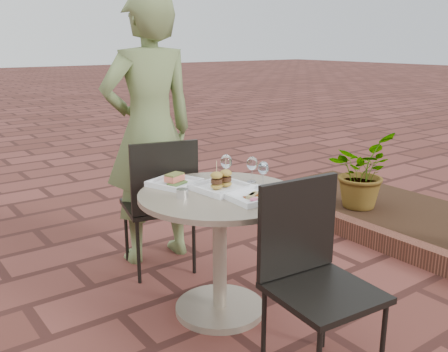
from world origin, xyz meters
TOP-DOWN VIEW (x-y plane):
  - ground at (0.00, 0.00)m, footprint 60.00×60.00m
  - cafe_table at (0.08, 0.10)m, footprint 0.90×0.90m
  - chair_far at (0.07, 0.75)m, footprint 0.53×0.53m
  - chair_near at (0.10, -0.58)m, footprint 0.48×0.48m
  - diner at (0.15, 1.03)m, footprint 0.71×0.49m
  - plate_salmon at (-0.05, 0.38)m, footprint 0.32×0.32m
  - plate_sliders at (0.11, 0.14)m, footprint 0.30×0.30m
  - plate_tuna at (0.15, -0.09)m, footprint 0.26×0.26m
  - wine_glass_right at (0.35, 0.06)m, footprint 0.06×0.06m
  - wine_glass_mid at (0.25, 0.27)m, footprint 0.07×0.07m
  - wine_glass_far at (0.35, 0.16)m, footprint 0.07×0.07m
  - steel_ramekin at (-0.14, 0.15)m, footprint 0.08×0.08m
  - cutlery_set at (0.38, -0.06)m, footprint 0.12×0.23m
  - planter_curb at (1.60, 0.30)m, footprint 0.12×3.00m
  - mulch_bed at (2.30, 0.30)m, footprint 1.30×3.00m
  - potted_plant_a at (2.14, 0.77)m, footprint 0.77×0.73m

SIDE VIEW (x-z plane):
  - ground at x=0.00m, z-range 0.00..0.00m
  - mulch_bed at x=2.30m, z-range 0.00..0.06m
  - planter_curb at x=1.60m, z-range 0.00..0.15m
  - potted_plant_a at x=2.14m, z-range 0.06..0.74m
  - cafe_table at x=0.08m, z-range 0.12..0.85m
  - chair_far at x=0.07m, z-range 0.08..1.01m
  - chair_near at x=0.10m, z-range 0.08..1.01m
  - cutlery_set at x=0.38m, z-range 0.73..0.73m
  - plate_tuna at x=0.15m, z-range 0.73..0.76m
  - plate_salmon at x=-0.05m, z-range 0.72..0.78m
  - steel_ramekin at x=-0.14m, z-range 0.73..0.78m
  - plate_sliders at x=0.11m, z-range 0.68..0.85m
  - wine_glass_right at x=0.35m, z-range 0.76..0.90m
  - wine_glass_far at x=0.35m, z-range 0.76..0.92m
  - wine_glass_mid at x=0.25m, z-range 0.76..0.93m
  - diner at x=0.15m, z-range 0.00..1.87m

